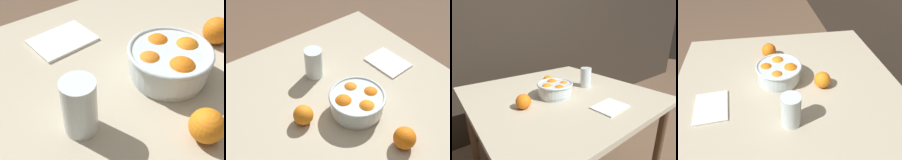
% 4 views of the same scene
% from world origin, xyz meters
% --- Properties ---
extents(dining_table, '(1.09, 1.10, 0.71)m').
position_xyz_m(dining_table, '(0.00, 0.00, 0.64)').
color(dining_table, '#B7AD93').
rests_on(dining_table, ground_plane).
extents(fruit_bowl, '(0.22, 0.22, 0.10)m').
position_xyz_m(fruit_bowl, '(-0.06, -0.04, 0.77)').
color(fruit_bowl, silver).
rests_on(fruit_bowl, dining_table).
extents(juice_glass, '(0.08, 0.08, 0.14)m').
position_xyz_m(juice_glass, '(0.23, -0.02, 0.78)').
color(juice_glass, '#F4A314').
rests_on(juice_glass, dining_table).
extents(orange_loose_near_bowl, '(0.08, 0.08, 0.08)m').
position_xyz_m(orange_loose_near_bowl, '(0.02, 0.16, 0.75)').
color(orange_loose_near_bowl, orange).
rests_on(orange_loose_near_bowl, dining_table).
extents(orange_loose_front, '(0.08, 0.08, 0.08)m').
position_xyz_m(orange_loose_front, '(-0.29, -0.07, 0.75)').
color(orange_loose_front, orange).
rests_on(orange_loose_front, dining_table).
extents(napkin, '(0.20, 0.15, 0.01)m').
position_xyz_m(napkin, '(0.09, -0.35, 0.72)').
color(napkin, white).
rests_on(napkin, dining_table).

